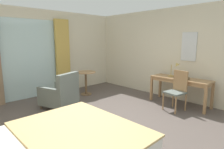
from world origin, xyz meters
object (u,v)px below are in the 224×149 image
object	(u,v)px
armchair_by_window	(61,94)
round_cafe_table	(86,78)
desk_lamp	(175,67)
closed_book	(183,78)
desk_chair	(177,89)
writing_desk	(180,81)

from	to	relation	value
armchair_by_window	round_cafe_table	world-z (taller)	armchair_by_window
armchair_by_window	round_cafe_table	size ratio (longest dim) A/B	1.30
desk_lamp	closed_book	xyz separation A→B (m)	(-0.14, -0.32, -0.26)
armchair_by_window	closed_book	bearing A→B (deg)	-41.03
desk_chair	round_cafe_table	distance (m)	2.79
armchair_by_window	round_cafe_table	bearing A→B (deg)	24.30
desk_lamp	closed_book	distance (m)	0.43
closed_book	armchair_by_window	size ratio (longest dim) A/B	0.29
closed_book	writing_desk	bearing A→B (deg)	46.12
desk_chair	armchair_by_window	bearing A→B (deg)	133.86
desk_lamp	armchair_by_window	xyz separation A→B (m)	(-2.54, 1.78, -0.65)
closed_book	armchair_by_window	bearing A→B (deg)	121.68
closed_book	round_cafe_table	xyz separation A→B (m)	(-1.23, 2.63, -0.20)
armchair_by_window	desk_lamp	bearing A→B (deg)	-34.92
writing_desk	round_cafe_table	distance (m)	2.83
closed_book	round_cafe_table	world-z (taller)	closed_book
desk_lamp	closed_book	bearing A→B (deg)	-113.44
desk_chair	desk_lamp	world-z (taller)	desk_lamp
closed_book	desk_lamp	bearing A→B (deg)	49.27
writing_desk	closed_book	distance (m)	0.16
round_cafe_table	closed_book	bearing A→B (deg)	-64.96
writing_desk	armchair_by_window	size ratio (longest dim) A/B	1.61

